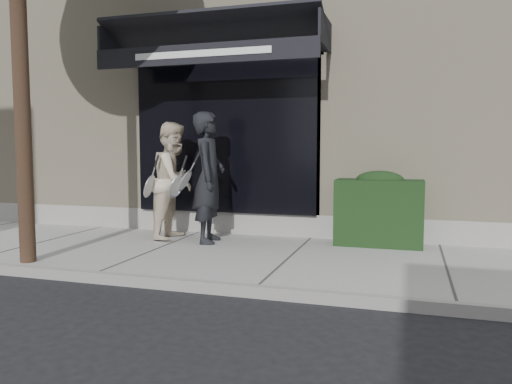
% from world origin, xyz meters
% --- Properties ---
extents(ground, '(80.00, 80.00, 0.00)m').
position_xyz_m(ground, '(0.00, 0.00, 0.00)').
color(ground, black).
rests_on(ground, ground).
extents(sidewalk, '(20.00, 3.00, 0.12)m').
position_xyz_m(sidewalk, '(0.00, 0.00, 0.06)').
color(sidewalk, gray).
rests_on(sidewalk, ground).
extents(curb, '(20.00, 0.10, 0.14)m').
position_xyz_m(curb, '(0.00, -1.55, 0.07)').
color(curb, gray).
rests_on(curb, ground).
extents(building_facade, '(14.30, 8.04, 5.64)m').
position_xyz_m(building_facade, '(-0.01, 4.96, 2.74)').
color(building_facade, beige).
rests_on(building_facade, ground).
extents(hedge, '(1.30, 0.70, 1.14)m').
position_xyz_m(hedge, '(1.10, 1.25, 0.66)').
color(hedge, black).
rests_on(hedge, sidewalk).
extents(pedestrian_front, '(0.82, 0.93, 2.04)m').
position_xyz_m(pedestrian_front, '(-1.46, 0.66, 1.14)').
color(pedestrian_front, black).
rests_on(pedestrian_front, sidewalk).
extents(pedestrian_back, '(0.73, 0.99, 1.90)m').
position_xyz_m(pedestrian_back, '(-2.14, 0.83, 1.07)').
color(pedestrian_back, beige).
rests_on(pedestrian_back, sidewalk).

